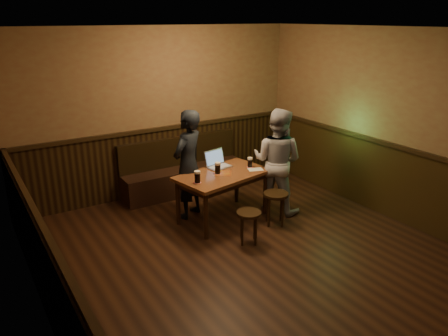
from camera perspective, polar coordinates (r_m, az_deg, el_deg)
The scene contains 12 objects.
room at distance 5.20m, azimuth 4.50°, elevation -0.28°, with size 5.04×6.04×2.84m.
bench at distance 7.66m, azimuth -5.34°, elevation -0.85°, with size 2.20×0.50×0.95m.
pub_table at distance 6.48m, azimuth -0.16°, elevation -1.49°, with size 1.50×1.03×0.74m.
stool_left at distance 5.91m, azimuth 3.26°, elevation -6.55°, with size 0.40×0.40×0.45m.
stool_right at distance 6.44m, azimuth 6.77°, elevation -4.08°, with size 0.43×0.43×0.49m.
pint_left at distance 6.06m, azimuth -3.50°, elevation -1.15°, with size 0.11×0.11×0.17m.
pint_mid at distance 6.40m, azimuth -0.83°, elevation -0.00°, with size 0.11×0.11×0.18m.
pint_right at distance 6.69m, azimuth 3.41°, elevation 0.75°, with size 0.10×0.10×0.16m.
laptop at distance 6.71m, azimuth -0.88°, elevation 0.71°, with size 0.40×0.34×0.25m.
menu at distance 6.62m, azimuth 4.13°, elevation -0.19°, with size 0.22×0.15×0.00m, color silver.
person_suit at distance 6.55m, azimuth -4.71°, elevation 0.46°, with size 0.61×0.40×1.66m, color black.
person_grey at distance 6.76m, azimuth 6.94°, elevation 0.92°, with size 0.80×0.62×1.64m, color #97979C.
Camera 1 is at (-2.95, -3.70, 2.93)m, focal length 35.00 mm.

